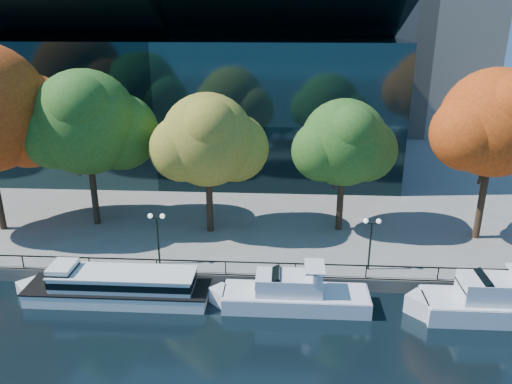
# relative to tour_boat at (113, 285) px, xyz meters

# --- Properties ---
(ground) EXTENTS (160.00, 160.00, 0.00)m
(ground) POSITION_rel_tour_boat_xyz_m (2.52, -0.98, -1.11)
(ground) COLOR black
(ground) RESTS_ON ground
(promenade) EXTENTS (90.00, 67.08, 1.00)m
(promenade) POSITION_rel_tour_boat_xyz_m (2.52, 35.40, -0.61)
(promenade) COLOR slate
(promenade) RESTS_ON ground
(railing) EXTENTS (88.20, 0.08, 0.99)m
(railing) POSITION_rel_tour_boat_xyz_m (2.52, 2.27, 0.83)
(railing) COLOR black
(railing) RESTS_ON promenade
(convention_building) EXTENTS (50.00, 24.57, 21.43)m
(convention_building) POSITION_rel_tour_boat_xyz_m (-1.48, 30.81, 7.40)
(convention_building) COLOR black
(convention_building) RESTS_ON ground
(tour_boat) EXTENTS (13.72, 3.06, 2.60)m
(tour_boat) POSITION_rel_tour_boat_xyz_m (0.00, 0.00, 0.00)
(tour_boat) COLOR white
(tour_boat) RESTS_ON ground
(cruiser_near) EXTENTS (10.84, 2.79, 3.14)m
(cruiser_near) POSITION_rel_tour_boat_xyz_m (12.11, -0.17, -0.13)
(cruiser_near) COLOR silver
(cruiser_near) RESTS_ON ground
(cruiser_far) EXTENTS (11.02, 3.06, 3.60)m
(cruiser_far) POSITION_rel_tour_boat_xyz_m (25.30, -0.59, 0.04)
(cruiser_far) COLOR silver
(cruiser_far) RESTS_ON ground
(tree_2) EXTENTS (10.92, 8.96, 13.49)m
(tree_2) POSITION_rel_tour_boat_xyz_m (-4.74, 10.47, 8.83)
(tree_2) COLOR black
(tree_2) RESTS_ON promenade
(tree_3) EXTENTS (9.49, 7.78, 11.82)m
(tree_3) POSITION_rel_tour_boat_xyz_m (5.51, 9.55, 7.75)
(tree_3) COLOR black
(tree_3) RESTS_ON promenade
(tree_4) EXTENTS (8.91, 7.30, 11.28)m
(tree_4) POSITION_rel_tour_boat_xyz_m (16.55, 10.52, 7.45)
(tree_4) COLOR black
(tree_4) RESTS_ON promenade
(tree_5) EXTENTS (10.52, 8.62, 13.92)m
(tree_5) POSITION_rel_tour_boat_xyz_m (27.87, 9.51, 9.42)
(tree_5) COLOR black
(tree_5) RESTS_ON promenade
(lamp_1) EXTENTS (1.26, 0.36, 4.03)m
(lamp_1) POSITION_rel_tour_boat_xyz_m (2.39, 3.52, 2.87)
(lamp_1) COLOR black
(lamp_1) RESTS_ON promenade
(lamp_2) EXTENTS (1.26, 0.36, 4.03)m
(lamp_2) POSITION_rel_tour_boat_xyz_m (17.88, 3.52, 2.87)
(lamp_2) COLOR black
(lamp_2) RESTS_ON promenade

